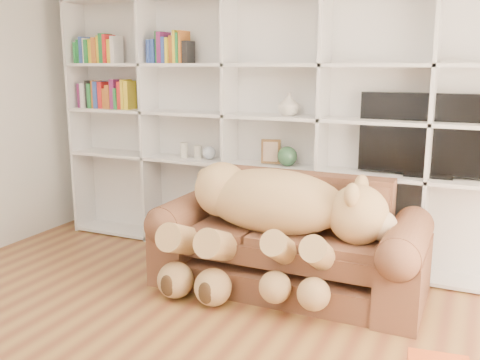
% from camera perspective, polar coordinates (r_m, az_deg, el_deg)
% --- Properties ---
extents(wall_back, '(5.00, 0.02, 2.70)m').
position_cam_1_polar(wall_back, '(4.96, 4.55, 7.51)').
color(wall_back, silver).
rests_on(wall_back, floor).
extents(bookshelf, '(4.43, 0.35, 2.40)m').
position_cam_1_polar(bookshelf, '(4.92, 1.34, 6.99)').
color(bookshelf, white).
rests_on(bookshelf, floor).
extents(sofa, '(2.09, 0.90, 0.88)m').
position_cam_1_polar(sofa, '(4.30, 5.28, -7.15)').
color(sofa, brown).
rests_on(sofa, floor).
extents(teddy_bear, '(1.70, 0.90, 0.98)m').
position_cam_1_polar(teddy_bear, '(4.09, 3.20, -3.82)').
color(teddy_bear, tan).
rests_on(teddy_bear, sofa).
extents(throw_pillow, '(0.42, 0.34, 0.38)m').
position_cam_1_polar(throw_pillow, '(4.53, -0.26, -2.16)').
color(throw_pillow, '#5E1018').
rests_on(throw_pillow, sofa).
extents(tv, '(1.14, 0.18, 0.67)m').
position_cam_1_polar(tv, '(4.55, 19.76, 4.45)').
color(tv, black).
rests_on(tv, bookshelf).
extents(picture_frame, '(0.18, 0.06, 0.22)m').
position_cam_1_polar(picture_frame, '(4.83, 3.32, 3.05)').
color(picture_frame, brown).
rests_on(picture_frame, bookshelf).
extents(green_vase, '(0.18, 0.18, 0.18)m').
position_cam_1_polar(green_vase, '(4.78, 5.07, 2.54)').
color(green_vase, '#2A5232').
rests_on(green_vase, bookshelf).
extents(figurine_tall, '(0.08, 0.08, 0.15)m').
position_cam_1_polar(figurine_tall, '(5.23, -6.00, 3.21)').
color(figurine_tall, beige).
rests_on(figurine_tall, bookshelf).
extents(figurine_short, '(0.08, 0.08, 0.13)m').
position_cam_1_polar(figurine_short, '(5.16, -4.51, 3.00)').
color(figurine_short, beige).
rests_on(figurine_short, bookshelf).
extents(snow_globe, '(0.12, 0.12, 0.12)m').
position_cam_1_polar(snow_globe, '(5.10, -3.32, 2.93)').
color(snow_globe, silver).
rests_on(snow_globe, bookshelf).
extents(shelf_vase, '(0.19, 0.19, 0.20)m').
position_cam_1_polar(shelf_vase, '(4.73, 5.23, 8.05)').
color(shelf_vase, beige).
rests_on(shelf_vase, bookshelf).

